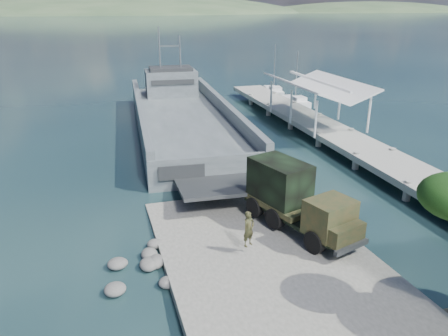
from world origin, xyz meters
TOP-DOWN VIEW (x-y plane):
  - ground at (0.00, 0.00)m, footprint 1400.00×1400.00m
  - boat_ramp at (0.00, -1.00)m, footprint 10.00×18.00m
  - shoreline_rocks at (-6.20, 0.50)m, footprint 3.20×5.60m
  - distant_headlands at (50.00, 560.00)m, footprint 1000.00×240.00m
  - pier at (13.00, 18.77)m, footprint 6.40×44.00m
  - landing_craft at (0.77, 24.25)m, footprint 10.67×35.27m
  - military_truck at (2.44, 2.03)m, footprint 4.31×7.66m
  - soldier at (-0.85, 0.17)m, footprint 0.80×0.70m
  - sailboat_near at (16.83, 32.35)m, footprint 1.76×5.65m
  - sailboat_far at (16.82, 39.50)m, footprint 2.54×5.92m

SIDE VIEW (x-z plane):
  - ground at x=0.00m, z-range 0.00..0.00m
  - shoreline_rocks at x=-6.20m, z-range -0.45..0.45m
  - distant_headlands at x=50.00m, z-range -24.00..24.00m
  - boat_ramp at x=0.00m, z-range 0.00..0.50m
  - sailboat_near at x=16.83m, z-range -3.06..3.79m
  - sailboat_far at x=16.82m, z-range -3.12..3.86m
  - landing_craft at x=0.77m, z-range -4.33..6.02m
  - soldier at x=-0.85m, z-range 0.50..2.33m
  - pier at x=13.00m, z-range -1.45..4.65m
  - military_truck at x=2.44m, z-range 0.49..3.90m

